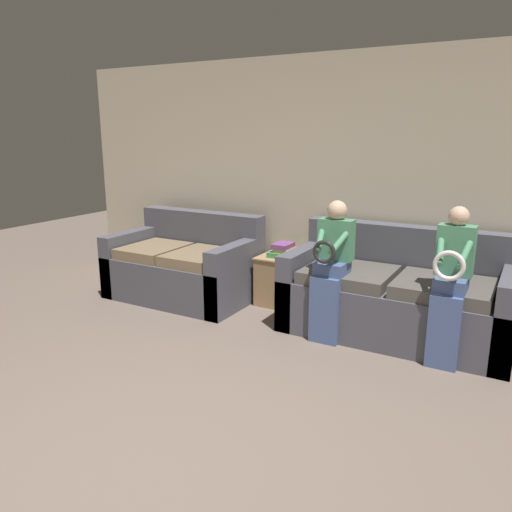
# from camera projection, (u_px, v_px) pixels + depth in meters

# --- Properties ---
(ground_plane) EXTENTS (14.00, 14.00, 0.00)m
(ground_plane) POSITION_uv_depth(u_px,v_px,m) (125.00, 489.00, 2.58)
(ground_plane) COLOR #6B5B51
(wall_back) EXTENTS (6.77, 0.06, 2.55)m
(wall_back) POSITION_uv_depth(u_px,v_px,m) (349.00, 184.00, 5.03)
(wall_back) COLOR beige
(wall_back) RESTS_ON ground_plane
(couch_main) EXTENTS (1.96, 0.94, 0.94)m
(couch_main) POSITION_uv_depth(u_px,v_px,m) (397.00, 297.00, 4.49)
(couch_main) COLOR #4C4C56
(couch_main) RESTS_ON ground_plane
(couch_side) EXTENTS (1.55, 0.96, 0.91)m
(couch_side) POSITION_uv_depth(u_px,v_px,m) (185.00, 267.00, 5.52)
(couch_side) COLOR #4C4C56
(couch_side) RESTS_ON ground_plane
(child_left_seated) EXTENTS (0.31, 0.37, 1.22)m
(child_left_seated) POSITION_uv_depth(u_px,v_px,m) (331.00, 265.00, 4.31)
(child_left_seated) COLOR #475B8E
(child_left_seated) RESTS_ON ground_plane
(child_right_seated) EXTENTS (0.28, 0.37, 1.25)m
(child_right_seated) POSITION_uv_depth(u_px,v_px,m) (451.00, 280.00, 3.84)
(child_right_seated) COLOR #475B8E
(child_right_seated) RESTS_ON ground_plane
(side_shelf) EXTENTS (0.49, 0.49, 0.52)m
(side_shelf) POSITION_uv_depth(u_px,v_px,m) (284.00, 279.00, 5.30)
(side_shelf) COLOR #9E7A51
(side_shelf) RESTS_ON ground_plane
(book_stack) EXTENTS (0.24, 0.31, 0.14)m
(book_stack) POSITION_uv_depth(u_px,v_px,m) (284.00, 250.00, 5.23)
(book_stack) COLOR #3D8451
(book_stack) RESTS_ON side_shelf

